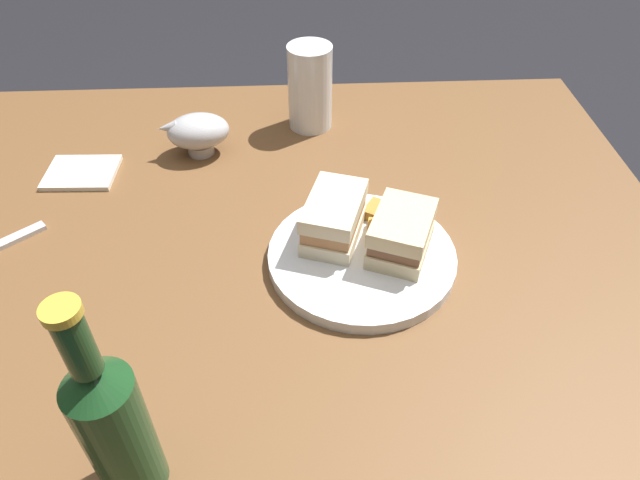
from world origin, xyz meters
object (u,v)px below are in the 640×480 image
at_px(gravy_boat, 197,131).
at_px(cider_bottle, 114,425).
at_px(pint_glass, 310,91).
at_px(napkin, 82,173).
at_px(sandwich_half_right, 334,218).
at_px(sandwich_half_left, 402,234).
at_px(plate, 362,257).

xyz_separation_m(gravy_boat, cider_bottle, (0.00, 0.57, 0.06)).
xyz_separation_m(pint_glass, napkin, (0.38, 0.14, -0.06)).
height_order(sandwich_half_right, pint_glass, pint_glass).
xyz_separation_m(sandwich_half_left, cider_bottle, (0.30, 0.29, 0.05)).
distance_m(gravy_boat, cider_bottle, 0.57).
bearing_deg(sandwich_half_left, napkin, -24.62).
bearing_deg(sandwich_half_left, gravy_boat, -42.82).
bearing_deg(cider_bottle, pint_glass, -106.62).
distance_m(sandwich_half_right, napkin, 0.44).
bearing_deg(sandwich_half_right, plate, 134.56).
bearing_deg(sandwich_half_right, cider_bottle, 56.80).
relative_size(plate, cider_bottle, 1.00).
height_order(gravy_boat, cider_bottle, cider_bottle).
distance_m(sandwich_half_right, cider_bottle, 0.39).
distance_m(sandwich_half_left, sandwich_half_right, 0.09).
relative_size(plate, gravy_boat, 2.11).
height_order(cider_bottle, napkin, cider_bottle).
bearing_deg(gravy_boat, sandwich_half_left, 137.18).
xyz_separation_m(pint_glass, cider_bottle, (0.19, 0.65, 0.03)).
relative_size(gravy_boat, cider_bottle, 0.47).
xyz_separation_m(plate, sandwich_half_right, (0.04, -0.04, 0.04)).
height_order(plate, sandwich_half_right, sandwich_half_right).
bearing_deg(sandwich_half_left, pint_glass, -73.30).
bearing_deg(plate, gravy_boat, -48.26).
bearing_deg(cider_bottle, plate, -130.66).
distance_m(sandwich_half_right, gravy_boat, 0.32).
xyz_separation_m(plate, gravy_boat, (0.25, -0.28, 0.03)).
relative_size(sandwich_half_right, pint_glass, 0.87).
height_order(plate, gravy_boat, gravy_boat).
xyz_separation_m(plate, cider_bottle, (0.25, 0.29, 0.09)).
relative_size(gravy_boat, napkin, 1.10).
relative_size(sandwich_half_right, cider_bottle, 0.51).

